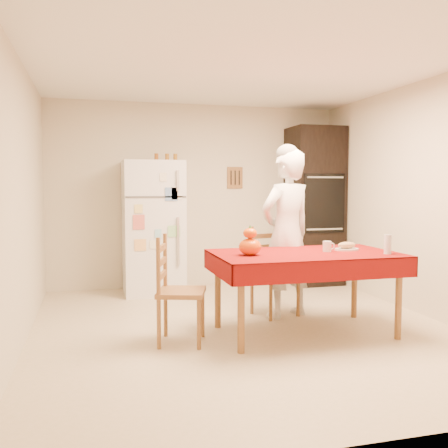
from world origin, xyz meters
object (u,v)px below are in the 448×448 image
object	(u,v)px
oven_cabinet	(314,206)
dining_table	(305,260)
chair_far	(271,267)
chair_left	(174,286)
wine_glass	(388,244)
seated_woman	(287,234)
pumpkin_lower	(250,247)
bread_plate	(347,249)
coffee_mug	(327,246)
refrigerator	(153,227)

from	to	relation	value
oven_cabinet	dining_table	world-z (taller)	oven_cabinet
chair_far	chair_left	bearing A→B (deg)	-164.77
wine_glass	chair_left	bearing A→B (deg)	170.98
seated_woman	chair_far	bearing A→B (deg)	-65.69
pumpkin_lower	seated_woman	bearing A→B (deg)	46.80
bread_plate	seated_woman	bearing A→B (deg)	124.71
oven_cabinet	coffee_mug	world-z (taller)	oven_cabinet
wine_glass	seated_woman	bearing A→B (deg)	124.78
oven_cabinet	pumpkin_lower	size ratio (longest dim) A/B	10.86
chair_left	pumpkin_lower	bearing A→B (deg)	-77.86
chair_left	wine_glass	world-z (taller)	chair_left
dining_table	pumpkin_lower	bearing A→B (deg)	-176.51
wine_glass	refrigerator	bearing A→B (deg)	127.02
chair_left	seated_woman	bearing A→B (deg)	-47.97
bread_plate	coffee_mug	bearing A→B (deg)	-168.10
wine_glass	pumpkin_lower	bearing A→B (deg)	168.93
pumpkin_lower	dining_table	bearing A→B (deg)	3.49
oven_cabinet	seated_woman	bearing A→B (deg)	-123.80
refrigerator	bread_plate	bearing A→B (deg)	-52.66
wine_glass	bread_plate	world-z (taller)	wine_glass
seated_woman	dining_table	bearing A→B (deg)	64.46
refrigerator	chair_far	size ratio (longest dim) A/B	1.79
chair_left	dining_table	bearing A→B (deg)	-73.97
pumpkin_lower	coffee_mug	bearing A→B (deg)	2.99
bread_plate	pumpkin_lower	bearing A→B (deg)	-174.94
bread_plate	refrigerator	bearing A→B (deg)	127.34
chair_far	chair_left	world-z (taller)	same
seated_woman	wine_glass	size ratio (longest dim) A/B	9.98
oven_cabinet	bread_plate	xyz separation A→B (m)	(-0.67, -2.16, -0.33)
dining_table	chair_left	bearing A→B (deg)	178.67
seated_woman	coffee_mug	distance (m)	0.64
chair_far	pumpkin_lower	world-z (taller)	chair_far
oven_cabinet	seated_woman	size ratio (longest dim) A/B	1.25
chair_far	bread_plate	world-z (taller)	chair_far
dining_table	seated_woman	bearing A→B (deg)	83.93
refrigerator	wine_glass	size ratio (longest dim) A/B	9.66
oven_cabinet	chair_far	xyz separation A→B (m)	(-1.18, -1.46, -0.59)
refrigerator	dining_table	distance (m)	2.46
oven_cabinet	chair_left	world-z (taller)	oven_cabinet
dining_table	coffee_mug	bearing A→B (deg)	1.78
pumpkin_lower	wine_glass	bearing A→B (deg)	-11.07
seated_woman	pumpkin_lower	distance (m)	0.90
dining_table	bread_plate	distance (m)	0.47
refrigerator	dining_table	xyz separation A→B (m)	(1.15, -2.16, -0.16)
refrigerator	coffee_mug	xyz separation A→B (m)	(1.38, -2.16, -0.04)
pumpkin_lower	wine_glass	distance (m)	1.26
oven_cabinet	wine_glass	distance (m)	2.54
wine_glass	bread_plate	xyz separation A→B (m)	(-0.23, 0.33, -0.08)
dining_table	seated_woman	size ratio (longest dim) A/B	0.97
oven_cabinet	seated_woman	distance (m)	1.93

